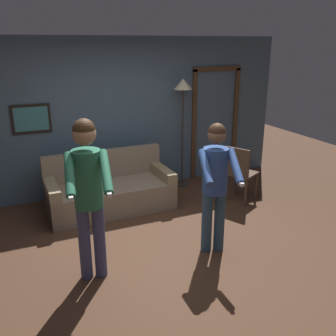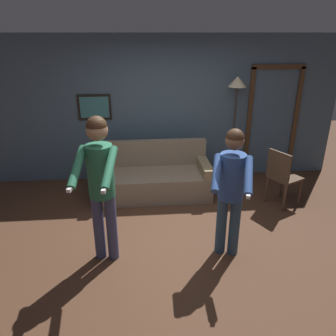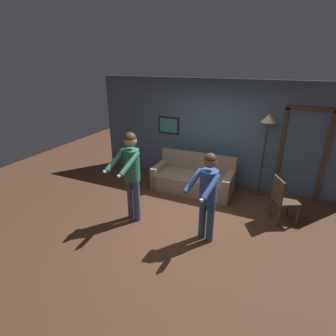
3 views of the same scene
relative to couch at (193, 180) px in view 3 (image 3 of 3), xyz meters
name	(u,v)px [view 3 (image 3 of 3)]	position (x,y,z in m)	size (l,w,h in m)	color
ground_plane	(182,222)	(0.27, -1.42, -0.28)	(12.00, 12.00, 0.00)	#4D3020
back_wall_assembly	(216,133)	(0.29, 0.76, 1.02)	(6.40, 0.10, 2.60)	#465D71
couch	(193,180)	(0.00, 0.00, 0.00)	(1.91, 0.87, 0.87)	gray
torchiere_lamp	(267,129)	(1.49, 0.49, 1.31)	(0.32, 0.32, 1.92)	#332D28
person_standing_left	(131,169)	(-0.66, -1.71, 0.82)	(0.51, 0.72, 1.80)	#424870
person_standing_right	(208,191)	(0.84, -1.74, 0.70)	(0.54, 0.68, 1.63)	#314E69
dining_chair_distant	(282,198)	(2.00, -0.58, 0.25)	(0.57, 0.57, 0.93)	#4C3828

